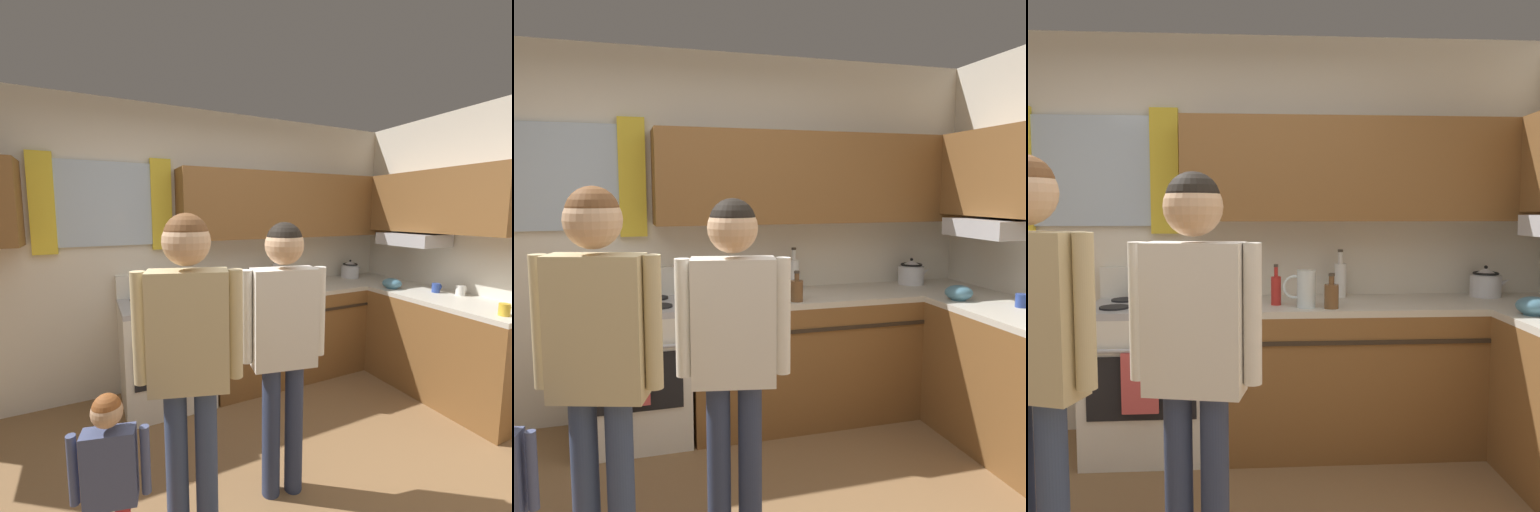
{
  "view_description": "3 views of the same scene",
  "coord_description": "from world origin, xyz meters",
  "views": [
    {
      "loc": [
        -0.86,
        -1.39,
        1.65
      ],
      "look_at": [
        0.14,
        0.67,
        1.36
      ],
      "focal_mm": 24.34,
      "sensor_mm": 36.0,
      "label": 1
    },
    {
      "loc": [
        -0.39,
        -1.99,
        1.63
      ],
      "look_at": [
        0.35,
        0.52,
        1.31
      ],
      "focal_mm": 37.67,
      "sensor_mm": 36.0,
      "label": 2
    },
    {
      "loc": [
        0.31,
        -1.71,
        1.45
      ],
      "look_at": [
        0.46,
        0.79,
        1.25
      ],
      "focal_mm": 37.46,
      "sensor_mm": 36.0,
      "label": 3
    }
  ],
  "objects": [
    {
      "name": "kitchen_counter_run",
      "position": [
        1.49,
        1.18,
        0.45
      ],
      "size": [
        2.22,
        1.95,
        0.9
      ],
      "color": "brown",
      "rests_on": "ground"
    },
    {
      "name": "bottle_milk_white",
      "position": [
        0.89,
        1.74,
        1.02
      ],
      "size": [
        0.08,
        0.08,
        0.31
      ],
      "color": "white",
      "rests_on": "kitchen_counter_run"
    },
    {
      "name": "water_pitcher",
      "position": [
        0.62,
        1.37,
        1.01
      ],
      "size": [
        0.19,
        0.11,
        0.22
      ],
      "color": "silver",
      "rests_on": "kitchen_counter_run"
    },
    {
      "name": "adult_holding_child",
      "position": [
        -0.46,
        0.16,
        1.04
      ],
      "size": [
        0.49,
        0.26,
        1.65
      ],
      "color": "#38476B",
      "rests_on": "ground"
    },
    {
      "name": "back_wall_unit",
      "position": [
        0.08,
        1.82,
        1.46
      ],
      "size": [
        4.6,
        0.42,
        2.6
      ],
      "color": "silver",
      "rests_on": "ground"
    },
    {
      "name": "stovetop_kettle",
      "position": [
        1.85,
        1.69,
        1.0
      ],
      "size": [
        0.27,
        0.2,
        0.21
      ],
      "color": "silver",
      "rests_on": "kitchen_counter_run"
    },
    {
      "name": "stove_oven",
      "position": [
        -0.3,
        1.54,
        0.47
      ],
      "size": [
        0.72,
        0.67,
        1.1
      ],
      "color": "silver",
      "rests_on": "ground"
    },
    {
      "name": "mixing_bowl",
      "position": [
        1.83,
        1.06,
        0.95
      ],
      "size": [
        0.18,
        0.18,
        0.1
      ],
      "color": "teal",
      "rests_on": "kitchen_counter_run"
    },
    {
      "name": "bottle_squat_brown",
      "position": [
        0.77,
        1.32,
        0.98
      ],
      "size": [
        0.08,
        0.08,
        0.21
      ],
      "color": "brown",
      "rests_on": "kitchen_counter_run"
    },
    {
      "name": "bottle_sauce_red",
      "position": [
        0.46,
        1.46,
        0.99
      ],
      "size": [
        0.06,
        0.06,
        0.25
      ],
      "color": "red",
      "rests_on": "kitchen_counter_run"
    },
    {
      "name": "adult_in_plaid",
      "position": [
        0.1,
        0.23,
        1.01
      ],
      "size": [
        0.49,
        0.22,
        1.6
      ],
      "color": "#2D3856",
      "rests_on": "ground"
    }
  ]
}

